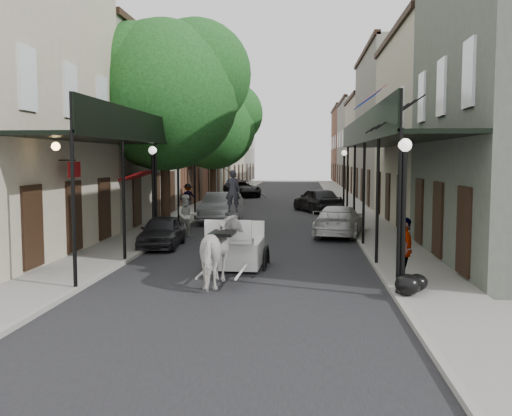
% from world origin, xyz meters
% --- Properties ---
extents(ground, '(140.00, 140.00, 0.00)m').
position_xyz_m(ground, '(0.00, 0.00, 0.00)').
color(ground, gray).
rests_on(ground, ground).
extents(road, '(8.00, 90.00, 0.01)m').
position_xyz_m(road, '(0.00, 20.00, 0.01)').
color(road, black).
rests_on(road, ground).
extents(sidewalk_left, '(2.20, 90.00, 0.12)m').
position_xyz_m(sidewalk_left, '(-5.00, 20.00, 0.06)').
color(sidewalk_left, gray).
rests_on(sidewalk_left, ground).
extents(sidewalk_right, '(2.20, 90.00, 0.12)m').
position_xyz_m(sidewalk_right, '(5.00, 20.00, 0.06)').
color(sidewalk_right, gray).
rests_on(sidewalk_right, ground).
extents(building_row_left, '(5.00, 80.00, 10.50)m').
position_xyz_m(building_row_left, '(-8.60, 30.00, 5.25)').
color(building_row_left, '#B3A88F').
rests_on(building_row_left, ground).
extents(building_row_right, '(5.00, 80.00, 10.50)m').
position_xyz_m(building_row_right, '(8.60, 30.00, 5.25)').
color(building_row_right, slate).
rests_on(building_row_right, ground).
extents(gallery_left, '(2.20, 18.05, 4.88)m').
position_xyz_m(gallery_left, '(-4.79, 6.98, 4.05)').
color(gallery_left, black).
rests_on(gallery_left, sidewalk_left).
extents(gallery_right, '(2.20, 18.05, 4.88)m').
position_xyz_m(gallery_right, '(4.79, 6.98, 4.05)').
color(gallery_right, black).
rests_on(gallery_right, sidewalk_right).
extents(tree_near, '(7.31, 6.80, 9.63)m').
position_xyz_m(tree_near, '(-4.20, 10.18, 6.49)').
color(tree_near, '#382619').
rests_on(tree_near, sidewalk_left).
extents(tree_far, '(6.45, 6.00, 8.61)m').
position_xyz_m(tree_far, '(-4.25, 24.18, 5.84)').
color(tree_far, '#382619').
rests_on(tree_far, sidewalk_left).
extents(lamppost_right_near, '(0.32, 0.32, 3.71)m').
position_xyz_m(lamppost_right_near, '(4.10, -2.00, 2.05)').
color(lamppost_right_near, black).
rests_on(lamppost_right_near, sidewalk_right).
extents(lamppost_left, '(0.32, 0.32, 3.71)m').
position_xyz_m(lamppost_left, '(-4.10, 6.00, 2.05)').
color(lamppost_left, black).
rests_on(lamppost_left, sidewalk_left).
extents(lamppost_right_far, '(0.32, 0.32, 3.71)m').
position_xyz_m(lamppost_right_far, '(4.10, 18.00, 2.05)').
color(lamppost_right_far, black).
rests_on(lamppost_right_far, sidewalk_right).
extents(horse, '(1.06, 2.20, 1.83)m').
position_xyz_m(horse, '(-0.41, -1.00, 0.91)').
color(horse, silver).
rests_on(horse, ground).
extents(carriage, '(1.96, 2.75, 3.05)m').
position_xyz_m(carriage, '(-0.31, 1.84, 1.19)').
color(carriage, black).
rests_on(carriage, ground).
extents(pedestrian_walking, '(1.06, 0.93, 1.83)m').
position_xyz_m(pedestrian_walking, '(-3.19, 7.92, 0.92)').
color(pedestrian_walking, '#ADAEA4').
rests_on(pedestrian_walking, ground).
extents(pedestrian_sidewalk_left, '(1.14, 0.77, 1.62)m').
position_xyz_m(pedestrian_sidewalk_left, '(-5.61, 20.07, 0.93)').
color(pedestrian_sidewalk_left, gray).
rests_on(pedestrian_sidewalk_left, sidewalk_left).
extents(pedestrian_sidewalk_right, '(0.55, 1.05, 1.71)m').
position_xyz_m(pedestrian_sidewalk_right, '(4.39, -0.70, 0.97)').
color(pedestrian_sidewalk_right, gray).
rests_on(pedestrian_sidewalk_right, sidewalk_right).
extents(car_left_near, '(1.59, 3.61, 1.21)m').
position_xyz_m(car_left_near, '(-3.60, 5.30, 0.60)').
color(car_left_near, black).
rests_on(car_left_near, ground).
extents(car_left_mid, '(1.86, 4.78, 1.55)m').
position_xyz_m(car_left_mid, '(-2.60, 14.00, 0.78)').
color(car_left_mid, gray).
rests_on(car_left_mid, ground).
extents(car_left_far, '(4.04, 5.67, 1.43)m').
position_xyz_m(car_left_far, '(-3.60, 33.71, 0.72)').
color(car_left_far, black).
rests_on(car_left_far, ground).
extents(car_right_near, '(2.66, 4.83, 1.32)m').
position_xyz_m(car_right_near, '(3.28, 9.00, 0.66)').
color(car_right_near, silver).
rests_on(car_right_near, ground).
extents(car_right_far, '(3.37, 4.90, 1.55)m').
position_xyz_m(car_right_far, '(2.60, 19.98, 0.77)').
color(car_right_far, black).
rests_on(car_right_far, ground).
extents(trash_bags, '(0.87, 1.02, 0.51)m').
position_xyz_m(trash_bags, '(4.32, -2.03, 0.36)').
color(trash_bags, black).
rests_on(trash_bags, sidewalk_right).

